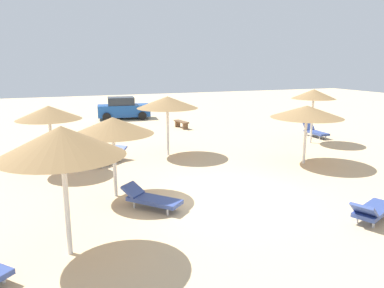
{
  "coord_description": "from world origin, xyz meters",
  "views": [
    {
      "loc": [
        -5.18,
        -10.49,
        4.43
      ],
      "look_at": [
        0.0,
        3.0,
        1.2
      ],
      "focal_mm": 34.59,
      "sensor_mm": 36.0,
      "label": 1
    }
  ],
  "objects": [
    {
      "name": "parasol_0",
      "position": [
        -3.35,
        1.43,
        2.4
      ],
      "size": [
        2.66,
        2.66,
        2.68
      ],
      "color": "silver",
      "rests_on": "ground"
    },
    {
      "name": "ground_plane",
      "position": [
        0.0,
        0.0,
        0.0
      ],
      "size": [
        80.0,
        80.0,
        0.0
      ],
      "primitive_type": "plane",
      "color": "#DBBA8C"
    },
    {
      "name": "parasol_3",
      "position": [
        -5.01,
        -2.04,
        2.71
      ],
      "size": [
        2.8,
        2.8,
        3.06
      ],
      "color": "silver",
      "rests_on": "ground"
    },
    {
      "name": "bench_0",
      "position": [
        3.03,
        12.9,
        0.35
      ],
      "size": [
        0.63,
        1.54,
        0.49
      ],
      "color": "brown",
      "rests_on": "ground"
    },
    {
      "name": "parasol_4",
      "position": [
        -5.26,
        5.19,
        2.41
      ],
      "size": [
        2.56,
        2.56,
        2.72
      ],
      "color": "silver",
      "rests_on": "ground"
    },
    {
      "name": "parasol_5",
      "position": [
        -0.03,
        6.15,
        2.55
      ],
      "size": [
        2.89,
        2.89,
        2.84
      ],
      "color": "silver",
      "rests_on": "ground"
    },
    {
      "name": "lounger_4",
      "position": [
        -2.9,
        5.72,
        0.31
      ],
      "size": [
        1.85,
        1.74,
        0.64
      ],
      "color": "#33478C",
      "rests_on": "ground"
    },
    {
      "name": "parasol_2",
      "position": [
        8.22,
        5.96,
        2.69
      ],
      "size": [
        2.36,
        2.36,
        2.97
      ],
      "color": "silver",
      "rests_on": "ground"
    },
    {
      "name": "parked_car",
      "position": [
        0.14,
        18.47,
        0.82
      ],
      "size": [
        4.18,
        2.38,
        1.72
      ],
      "color": "#194C9E",
      "rests_on": "ground"
    },
    {
      "name": "parasol_6",
      "position": [
        5.16,
        2.57,
        2.31
      ],
      "size": [
        3.12,
        3.12,
        2.58
      ],
      "color": "silver",
      "rests_on": "ground"
    },
    {
      "name": "lounger_1",
      "position": [
        3.13,
        -3.16,
        0.32
      ],
      "size": [
        1.99,
        1.34,
        0.72
      ],
      "color": "#33478C",
      "rests_on": "ground"
    },
    {
      "name": "lounger_0",
      "position": [
        -2.53,
        -0.03,
        0.31
      ],
      "size": [
        1.74,
        1.85,
        0.67
      ],
      "color": "#33478C",
      "rests_on": "ground"
    },
    {
      "name": "lounger_2",
      "position": [
        9.55,
        7.24,
        0.32
      ],
      "size": [
        0.71,
        1.89,
        0.78
      ],
      "color": "#33478C",
      "rests_on": "ground"
    }
  ]
}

